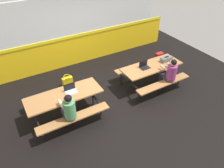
# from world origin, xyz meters

# --- Properties ---
(ground_plane) EXTENTS (10.00, 10.00, 0.02)m
(ground_plane) POSITION_xyz_m (0.00, 0.00, -0.01)
(ground_plane) COLOR black
(accent_backdrop) EXTENTS (8.00, 0.14, 2.60)m
(accent_backdrop) POSITION_xyz_m (0.00, 2.55, 1.25)
(accent_backdrop) COLOR yellow
(accent_backdrop) RESTS_ON ground
(picnic_table_left) EXTENTS (2.05, 1.55, 0.74)m
(picnic_table_left) POSITION_xyz_m (-1.49, -0.06, 0.58)
(picnic_table_left) COLOR #9E6B3D
(picnic_table_left) RESTS_ON ground
(picnic_table_right) EXTENTS (2.05, 1.55, 0.74)m
(picnic_table_right) POSITION_xyz_m (1.49, -0.08, 0.58)
(picnic_table_right) COLOR #9E6B3D
(picnic_table_right) RESTS_ON ground
(student_nearer) EXTENTS (0.36, 0.53, 1.21)m
(student_nearer) POSITION_xyz_m (-1.57, -0.62, 0.71)
(student_nearer) COLOR #2D2D38
(student_nearer) RESTS_ON ground
(student_further) EXTENTS (0.36, 0.53, 1.21)m
(student_further) POSITION_xyz_m (1.76, -0.63, 0.71)
(student_further) COLOR #2D2D38
(student_further) RESTS_ON ground
(laptop_silver) EXTENTS (0.32, 0.22, 0.22)m
(laptop_silver) POSITION_xyz_m (-1.28, -0.02, 0.79)
(laptop_silver) COLOR silver
(laptop_silver) RESTS_ON picnic_table_left
(laptop_dark) EXTENTS (0.32, 0.22, 0.22)m
(laptop_dark) POSITION_xyz_m (1.22, -0.04, 0.79)
(laptop_dark) COLOR black
(laptop_dark) RESTS_ON picnic_table_right
(toolbox_grey) EXTENTS (0.40, 0.18, 0.18)m
(toolbox_grey) POSITION_xyz_m (2.10, -0.08, 0.81)
(toolbox_grey) COLOR #595B60
(toolbox_grey) RESTS_ON picnic_table_right
(backpack_dark) EXTENTS (0.30, 0.22, 0.44)m
(backpack_dark) POSITION_xyz_m (2.70, 0.89, 0.22)
(backpack_dark) COLOR maroon
(backpack_dark) RESTS_ON ground
(tote_bag_bright) EXTENTS (0.34, 0.21, 0.43)m
(tote_bag_bright) POSITION_xyz_m (-0.98, 1.21, 0.19)
(tote_bag_bright) COLOR yellow
(tote_bag_bright) RESTS_ON ground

